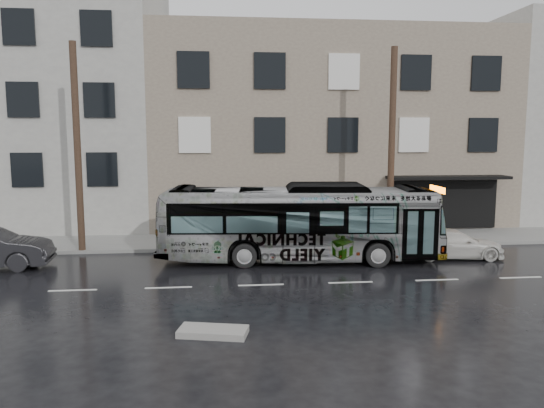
# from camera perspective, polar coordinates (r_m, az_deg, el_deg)

# --- Properties ---
(ground) EXTENTS (120.00, 120.00, 0.00)m
(ground) POSITION_cam_1_polar(r_m,az_deg,el_deg) (21.18, -1.73, -6.82)
(ground) COLOR black
(ground) RESTS_ON ground
(sidewalk) EXTENTS (90.00, 3.60, 0.15)m
(sidewalk) POSITION_cam_1_polar(r_m,az_deg,el_deg) (25.93, -2.50, -3.98)
(sidewalk) COLOR gray
(sidewalk) RESTS_ON ground
(building_taupe) EXTENTS (20.00, 12.00, 11.00)m
(building_taupe) POSITION_cam_1_polar(r_m,az_deg,el_deg) (33.78, 5.25, 7.94)
(building_taupe) COLOR gray
(building_taupe) RESTS_ON ground
(utility_pole_front) EXTENTS (0.30, 0.30, 9.00)m
(utility_pole_front) POSITION_cam_1_polar(r_m,az_deg,el_deg) (25.06, 12.74, 5.98)
(utility_pole_front) COLOR #453022
(utility_pole_front) RESTS_ON sidewalk
(utility_pole_rear) EXTENTS (0.30, 0.30, 9.00)m
(utility_pole_rear) POSITION_cam_1_polar(r_m,az_deg,el_deg) (24.54, -20.20, 5.68)
(utility_pole_rear) COLOR #453022
(utility_pole_rear) RESTS_ON sidewalk
(sign_post) EXTENTS (0.06, 0.06, 2.40)m
(sign_post) POSITION_cam_1_polar(r_m,az_deg,el_deg) (25.72, 14.85, -1.44)
(sign_post) COLOR slate
(sign_post) RESTS_ON sidewalk
(bus) EXTENTS (11.73, 3.66, 3.22)m
(bus) POSITION_cam_1_polar(r_m,az_deg,el_deg) (21.96, 2.93, -2.02)
(bus) COLOR #B2B2B2
(bus) RESTS_ON ground
(white_sedan) EXTENTS (4.36, 2.08, 1.23)m
(white_sedan) POSITION_cam_1_polar(r_m,az_deg,el_deg) (23.92, 18.85, -4.05)
(white_sedan) COLOR silver
(white_sedan) RESTS_ON ground
(slush_pile) EXTENTS (1.93, 1.19, 0.18)m
(slush_pile) POSITION_cam_1_polar(r_m,az_deg,el_deg) (14.43, -6.36, -13.49)
(slush_pile) COLOR #9B9993
(slush_pile) RESTS_ON ground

